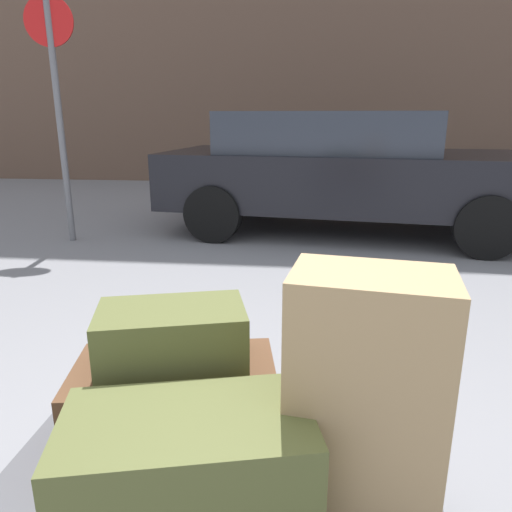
{
  "coord_description": "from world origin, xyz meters",
  "views": [
    {
      "loc": [
        0.25,
        -1.12,
        1.38
      ],
      "look_at": [
        0.0,
        1.2,
        0.69
      ],
      "focal_mm": 33.67,
      "sensor_mm": 36.0,
      "label": 1
    }
  ],
  "objects_px": {
    "bollard_kerb_near": "(474,190)",
    "no_parking_sign": "(57,97)",
    "duffel_bag_brown_rear_right": "(176,409)",
    "suitcase_tan_center": "(364,403)",
    "luggage_cart": "(212,508)",
    "duffel_bag_olive_stacked_top": "(189,480)",
    "parked_car": "(343,169)",
    "duffel_bag_olive_topmost_pile": "(172,338)"
  },
  "relations": [
    {
      "from": "parked_car",
      "to": "luggage_cart",
      "type": "bearing_deg",
      "value": -97.95
    },
    {
      "from": "duffel_bag_brown_rear_right",
      "to": "bollard_kerb_near",
      "type": "height_order",
      "value": "duffel_bag_brown_rear_right"
    },
    {
      "from": "luggage_cart",
      "to": "bollard_kerb_near",
      "type": "xyz_separation_m",
      "value": [
        2.77,
        6.47,
        0.02
      ]
    },
    {
      "from": "suitcase_tan_center",
      "to": "duffel_bag_olive_topmost_pile",
      "type": "relative_size",
      "value": 1.59
    },
    {
      "from": "bollard_kerb_near",
      "to": "parked_car",
      "type": "bearing_deg",
      "value": -140.79
    },
    {
      "from": "duffel_bag_olive_topmost_pile",
      "to": "parked_car",
      "type": "bearing_deg",
      "value": 64.89
    },
    {
      "from": "luggage_cart",
      "to": "bollard_kerb_near",
      "type": "distance_m",
      "value": 7.03
    },
    {
      "from": "duffel_bag_olive_stacked_top",
      "to": "bollard_kerb_near",
      "type": "bearing_deg",
      "value": 53.57
    },
    {
      "from": "duffel_bag_brown_rear_right",
      "to": "duffel_bag_olive_stacked_top",
      "type": "bearing_deg",
      "value": -79.35
    },
    {
      "from": "duffel_bag_olive_stacked_top",
      "to": "suitcase_tan_center",
      "type": "bearing_deg",
      "value": 2.93
    },
    {
      "from": "luggage_cart",
      "to": "duffel_bag_olive_stacked_top",
      "type": "xyz_separation_m",
      "value": [
        -0.02,
        -0.17,
        0.25
      ]
    },
    {
      "from": "duffel_bag_olive_stacked_top",
      "to": "duffel_bag_olive_topmost_pile",
      "type": "bearing_deg",
      "value": 97.0
    },
    {
      "from": "duffel_bag_brown_rear_right",
      "to": "suitcase_tan_center",
      "type": "distance_m",
      "value": 0.62
    },
    {
      "from": "suitcase_tan_center",
      "to": "no_parking_sign",
      "type": "bearing_deg",
      "value": 133.65
    },
    {
      "from": "suitcase_tan_center",
      "to": "bollard_kerb_near",
      "type": "relative_size",
      "value": 1.2
    },
    {
      "from": "bollard_kerb_near",
      "to": "no_parking_sign",
      "type": "distance_m",
      "value": 5.9
    },
    {
      "from": "bollard_kerb_near",
      "to": "luggage_cart",
      "type": "bearing_deg",
      "value": -113.16
    },
    {
      "from": "luggage_cart",
      "to": "suitcase_tan_center",
      "type": "bearing_deg",
      "value": -6.74
    },
    {
      "from": "parked_car",
      "to": "bollard_kerb_near",
      "type": "height_order",
      "value": "parked_car"
    },
    {
      "from": "luggage_cart",
      "to": "parked_car",
      "type": "bearing_deg",
      "value": 82.05
    },
    {
      "from": "luggage_cart",
      "to": "duffel_bag_brown_rear_right",
      "type": "xyz_separation_m",
      "value": [
        -0.14,
        0.16,
        0.22
      ]
    },
    {
      "from": "duffel_bag_olive_topmost_pile",
      "to": "parked_car",
      "type": "distance_m",
      "value": 4.67
    },
    {
      "from": "suitcase_tan_center",
      "to": "duffel_bag_brown_rear_right",
      "type": "bearing_deg",
      "value": 168.13
    },
    {
      "from": "luggage_cart",
      "to": "duffel_bag_olive_topmost_pile",
      "type": "distance_m",
      "value": 0.51
    },
    {
      "from": "suitcase_tan_center",
      "to": "duffel_bag_olive_topmost_pile",
      "type": "height_order",
      "value": "suitcase_tan_center"
    },
    {
      "from": "duffel_bag_olive_stacked_top",
      "to": "bollard_kerb_near",
      "type": "distance_m",
      "value": 7.21
    },
    {
      "from": "duffel_bag_olive_stacked_top",
      "to": "suitcase_tan_center",
      "type": "height_order",
      "value": "suitcase_tan_center"
    },
    {
      "from": "luggage_cart",
      "to": "bollard_kerb_near",
      "type": "height_order",
      "value": "bollard_kerb_near"
    },
    {
      "from": "duffel_bag_olive_stacked_top",
      "to": "no_parking_sign",
      "type": "xyz_separation_m",
      "value": [
        -2.39,
        4.13,
        1.05
      ]
    },
    {
      "from": "duffel_bag_olive_stacked_top",
      "to": "suitcase_tan_center",
      "type": "xyz_separation_m",
      "value": [
        0.42,
        0.13,
        0.16
      ]
    },
    {
      "from": "duffel_bag_olive_topmost_pile",
      "to": "no_parking_sign",
      "type": "height_order",
      "value": "no_parking_sign"
    },
    {
      "from": "luggage_cart",
      "to": "no_parking_sign",
      "type": "xyz_separation_m",
      "value": [
        -2.41,
        3.95,
        1.29
      ]
    },
    {
      "from": "suitcase_tan_center",
      "to": "duffel_bag_olive_stacked_top",
      "type": "bearing_deg",
      "value": -154.87
    },
    {
      "from": "duffel_bag_olive_stacked_top",
      "to": "parked_car",
      "type": "distance_m",
      "value": 4.98
    },
    {
      "from": "duffel_bag_brown_rear_right",
      "to": "no_parking_sign",
      "type": "relative_size",
      "value": 0.24
    },
    {
      "from": "duffel_bag_brown_rear_right",
      "to": "parked_car",
      "type": "relative_size",
      "value": 0.14
    },
    {
      "from": "duffel_bag_brown_rear_right",
      "to": "bollard_kerb_near",
      "type": "relative_size",
      "value": 1.07
    },
    {
      "from": "duffel_bag_olive_topmost_pile",
      "to": "bollard_kerb_near",
      "type": "bearing_deg",
      "value": 50.08
    },
    {
      "from": "duffel_bag_olive_stacked_top",
      "to": "no_parking_sign",
      "type": "height_order",
      "value": "no_parking_sign"
    },
    {
      "from": "duffel_bag_olive_topmost_pile",
      "to": "suitcase_tan_center",
      "type": "bearing_deg",
      "value": -35.55
    },
    {
      "from": "no_parking_sign",
      "to": "duffel_bag_olive_stacked_top",
      "type": "bearing_deg",
      "value": -59.89
    },
    {
      "from": "no_parking_sign",
      "to": "luggage_cart",
      "type": "bearing_deg",
      "value": -58.63
    }
  ]
}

